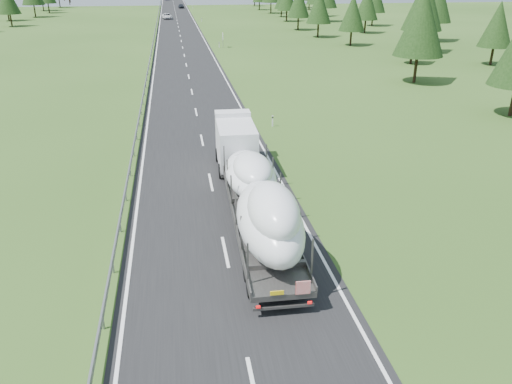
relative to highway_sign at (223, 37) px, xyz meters
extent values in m
cube|color=black|center=(-7.20, 20.00, -1.80)|extent=(10.00, 400.00, 0.02)
cube|color=slate|center=(-12.50, 20.00, -1.21)|extent=(0.08, 400.00, 0.32)
cube|color=silver|center=(-0.70, -50.00, -1.31)|extent=(0.12, 0.07, 1.00)
cube|color=black|center=(-0.70, -50.00, -0.99)|extent=(0.13, 0.08, 0.12)
cube|color=silver|center=(-0.70, 0.00, -1.31)|extent=(0.12, 0.07, 1.00)
cube|color=black|center=(-0.70, 0.00, -0.99)|extent=(0.13, 0.08, 0.12)
cube|color=silver|center=(-0.70, 50.00, -1.31)|extent=(0.12, 0.07, 1.00)
cube|color=black|center=(-0.70, 50.00, -0.99)|extent=(0.13, 0.08, 0.12)
cube|color=silver|center=(-0.70, 100.00, -1.31)|extent=(0.12, 0.07, 1.00)
cube|color=black|center=(-0.70, 100.00, -0.99)|extent=(0.13, 0.08, 0.12)
cube|color=silver|center=(-0.70, 150.00, -1.31)|extent=(0.12, 0.07, 1.00)
cylinder|color=slate|center=(0.00, 0.00, -0.81)|extent=(0.08, 0.08, 2.00)
cube|color=silver|center=(0.00, 0.00, 0.19)|extent=(0.05, 0.90, 1.20)
cylinder|color=black|center=(37.03, -24.24, -0.29)|extent=(0.36, 0.36, 3.05)
cone|color=black|center=(37.03, -24.24, 3.95)|extent=(4.74, 4.74, 6.35)
cylinder|color=black|center=(32.08, -11.10, 0.32)|extent=(0.36, 0.36, 4.27)
cone|color=black|center=(32.08, -11.10, 6.25)|extent=(6.64, 6.64, 8.89)
cylinder|color=black|center=(41.24, 2.28, 0.28)|extent=(0.36, 0.36, 4.17)
cylinder|color=black|center=(33.26, 17.43, -0.15)|extent=(0.36, 0.36, 3.32)
cone|color=black|center=(33.26, 17.43, 4.46)|extent=(5.17, 5.17, 6.92)
cylinder|color=black|center=(40.61, 31.90, 0.08)|extent=(0.36, 0.36, 3.77)
cylinder|color=black|center=(32.13, 44.92, 0.27)|extent=(0.36, 0.36, 4.17)
cylinder|color=black|center=(35.03, 60.88, 0.24)|extent=(0.36, 0.36, 4.09)
cylinder|color=black|center=(36.61, 71.71, -0.15)|extent=(0.36, 0.36, 3.32)
cylinder|color=black|center=(39.20, 87.54, 0.01)|extent=(0.36, 0.36, 3.64)
cylinder|color=black|center=(38.51, 97.78, 0.07)|extent=(0.36, 0.36, 3.75)
cylinder|color=black|center=(37.42, 113.78, -0.08)|extent=(0.36, 0.36, 3.47)
cylinder|color=black|center=(20.30, -34.22, 0.12)|extent=(0.36, 0.36, 3.85)
cone|color=black|center=(20.30, -34.22, 5.46)|extent=(5.99, 5.99, 8.02)
cylinder|color=black|center=(25.91, -21.34, -0.48)|extent=(0.36, 0.36, 2.66)
cone|color=black|center=(25.91, -21.34, 3.21)|extent=(4.14, 4.14, 5.54)
cylinder|color=black|center=(23.54, -1.10, -0.28)|extent=(0.36, 0.36, 3.06)
cone|color=black|center=(23.54, -1.10, 3.98)|extent=(4.77, 4.77, 6.38)
cylinder|color=black|center=(20.98, 11.88, -0.17)|extent=(0.36, 0.36, 3.28)
cone|color=black|center=(20.98, 11.88, 4.38)|extent=(5.10, 5.10, 6.83)
cylinder|color=black|center=(20.16, 25.84, -0.16)|extent=(0.36, 0.36, 3.30)
cone|color=black|center=(20.16, 25.84, 4.43)|extent=(5.14, 5.14, 6.88)
cylinder|color=black|center=(22.09, 46.84, -0.15)|extent=(0.36, 0.36, 3.32)
cylinder|color=black|center=(23.68, 61.17, -0.47)|extent=(0.36, 0.36, 2.67)
cylinder|color=black|center=(23.12, 74.68, 0.13)|extent=(0.36, 0.36, 3.87)
cylinder|color=black|center=(22.02, 90.22, -0.29)|extent=(0.36, 0.36, 3.03)
cylinder|color=black|center=(23.61, 110.36, -0.28)|extent=(0.36, 0.36, 3.06)
cylinder|color=black|center=(-47.74, 44.92, -0.08)|extent=(0.36, 0.36, 3.46)
cylinder|color=black|center=(-52.72, 60.88, 0.10)|extent=(0.36, 0.36, 3.81)
cylinder|color=black|center=(-48.22, 71.71, 0.22)|extent=(0.36, 0.36, 4.06)
cylinder|color=black|center=(-47.56, 87.54, -0.06)|extent=(0.36, 0.36, 3.50)
cylinder|color=black|center=(-51.49, 97.78, 0.26)|extent=(0.36, 0.36, 4.14)
cylinder|color=black|center=(-49.04, 113.78, -0.12)|extent=(0.36, 0.36, 3.37)
cylinder|color=black|center=(-48.18, 129.37, -0.26)|extent=(0.36, 0.36, 3.10)
cube|color=white|center=(-5.23, -59.95, 0.09)|extent=(2.62, 5.05, 2.79)
cube|color=black|center=(-5.23, -57.41, 0.59)|extent=(2.30, 0.14, 1.40)
cube|color=white|center=(-5.23, -57.76, 1.63)|extent=(2.52, 1.26, 0.30)
cube|color=#504E4C|center=(-5.23, -60.95, -1.26)|extent=(2.57, 3.06, 0.25)
cylinder|color=black|center=(-6.38, -58.15, -1.31)|extent=(0.37, 1.01, 1.00)
cylinder|color=black|center=(-4.08, -58.15, -1.31)|extent=(0.37, 1.01, 1.00)
cylinder|color=black|center=(-6.38, -61.35, -1.31)|extent=(0.37, 1.01, 1.00)
cylinder|color=black|center=(-4.08, -61.35, -1.31)|extent=(0.37, 1.01, 1.00)
cube|color=#504E4C|center=(-5.23, -69.43, -0.89)|extent=(3.05, 14.03, 0.26)
cube|color=#504E4C|center=(-6.56, -69.43, -0.64)|extent=(0.41, 13.97, 0.24)
cube|color=#504E4C|center=(-3.90, -69.43, -0.64)|extent=(0.41, 13.97, 0.24)
cube|color=#504E4C|center=(-6.56, -75.42, 0.19)|extent=(0.07, 0.07, 1.90)
cube|color=#504E4C|center=(-3.90, -75.42, 0.19)|extent=(0.07, 0.07, 1.90)
cube|color=#504E4C|center=(-6.56, -73.02, 0.19)|extent=(0.07, 0.07, 1.90)
cube|color=#504E4C|center=(-3.90, -73.02, 0.19)|extent=(0.07, 0.07, 1.90)
cube|color=#504E4C|center=(-6.56, -70.63, 0.19)|extent=(0.07, 0.07, 1.90)
cube|color=#504E4C|center=(-3.90, -70.63, 0.19)|extent=(0.07, 0.07, 1.90)
cube|color=#504E4C|center=(-6.56, -68.23, 0.19)|extent=(0.07, 0.07, 1.90)
cube|color=#504E4C|center=(-3.90, -68.23, 0.19)|extent=(0.07, 0.07, 1.90)
cube|color=#504E4C|center=(-6.56, -65.84, 0.19)|extent=(0.07, 0.07, 1.90)
cube|color=#504E4C|center=(-3.90, -65.84, 0.19)|extent=(0.07, 0.07, 1.90)
cube|color=#504E4C|center=(-6.56, -63.44, 0.19)|extent=(0.07, 0.07, 1.90)
cube|color=#504E4C|center=(-3.90, -63.44, 0.19)|extent=(0.07, 0.07, 1.90)
cylinder|color=black|center=(-6.33, -74.82, -1.31)|extent=(0.42, 1.01, 1.00)
cylinder|color=black|center=(-4.13, -74.82, -1.31)|extent=(0.42, 1.01, 1.00)
cylinder|color=black|center=(-6.33, -73.62, -1.31)|extent=(0.42, 1.01, 1.00)
cylinder|color=black|center=(-4.13, -73.62, -1.31)|extent=(0.42, 1.01, 1.00)
cube|color=#504E4C|center=(-5.23, -76.37, -1.36)|extent=(2.50, 0.18, 0.12)
cube|color=red|center=(-4.48, -76.44, -0.46)|extent=(0.60, 0.06, 0.60)
cube|color=yellow|center=(-5.53, -76.44, -0.61)|extent=(0.55, 0.05, 0.18)
cube|color=red|center=(-6.28, -76.44, -1.21)|extent=(0.18, 0.06, 0.10)
cube|color=red|center=(-4.18, -76.44, -1.21)|extent=(0.18, 0.06, 0.10)
ellipsoid|color=white|center=(-5.23, -72.62, 0.59)|extent=(3.05, 7.14, 2.70)
ellipsoid|color=white|center=(-5.23, -73.51, 1.54)|extent=(2.29, 4.53, 2.16)
ellipsoid|color=white|center=(-5.23, -65.84, 0.18)|extent=(3.01, 6.72, 1.87)
ellipsoid|color=white|center=(-5.23, -66.67, 0.83)|extent=(2.26, 4.26, 1.50)
imported|color=silver|center=(-9.88, 59.30, -1.03)|extent=(3.01, 5.77, 1.55)
imported|color=black|center=(-4.76, 102.72, -1.02)|extent=(2.22, 4.74, 1.57)
camera|label=1|loc=(-9.16, -92.37, 11.02)|focal=35.00mm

